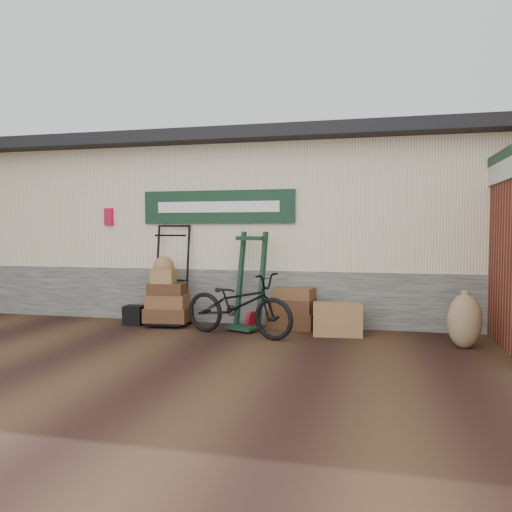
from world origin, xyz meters
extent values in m
plane|color=black|center=(0.00, 0.00, 0.00)|extent=(80.00, 80.00, 0.00)
cube|color=#4C4C47|center=(0.00, 2.75, 0.45)|extent=(14.00, 3.54, 0.90)
cube|color=#C0AF8C|center=(0.00, 2.75, 1.95)|extent=(14.00, 3.50, 2.10)
cube|color=black|center=(0.00, 2.60, 3.10)|extent=(14.40, 4.10, 0.20)
cube|color=black|center=(-0.30, 0.97, 1.95)|extent=(2.60, 0.06, 0.55)
cube|color=white|center=(-0.30, 0.94, 1.95)|extent=(2.10, 0.01, 0.18)
cube|color=#B90D30|center=(-2.30, 0.97, 1.80)|extent=(0.14, 0.10, 0.30)
cube|color=#194C2D|center=(3.88, 0.20, 2.35)|extent=(0.04, 2.40, 0.28)
cube|color=black|center=(3.88, 0.20, 2.55)|extent=(0.05, 2.50, 0.14)
cube|color=olive|center=(1.72, 0.49, 0.23)|extent=(0.76, 0.54, 0.47)
cube|color=black|center=(-1.62, 0.53, 0.16)|extent=(0.32, 0.27, 0.31)
imported|color=black|center=(0.30, 0.07, 0.53)|extent=(1.12, 1.91, 1.05)
ellipsoid|color=olive|center=(3.42, 0.01, 0.36)|extent=(0.55, 0.50, 0.73)
camera|label=1|loc=(2.21, -6.99, 1.57)|focal=35.00mm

